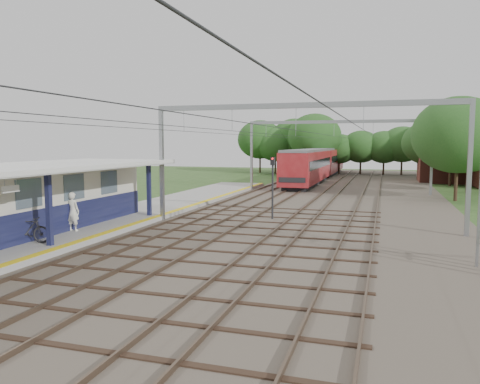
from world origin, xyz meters
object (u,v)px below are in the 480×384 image
at_px(bicycle, 28,230).
at_px(train, 319,163).
at_px(signal_post, 273,182).
at_px(person, 73,212).

distance_m(bicycle, train, 46.98).
xyz_separation_m(bicycle, signal_post, (8.52, 11.28, 1.44)).
relative_size(person, bicycle, 0.99).
relative_size(bicycle, train, 0.05).
height_order(bicycle, signal_post, signal_post).
xyz_separation_m(train, signal_post, (1.85, -35.21, 0.15)).
relative_size(bicycle, signal_post, 0.51).
bearing_deg(bicycle, signal_post, -50.95).
bearing_deg(person, bicycle, 91.23).
distance_m(person, signal_post, 11.82).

